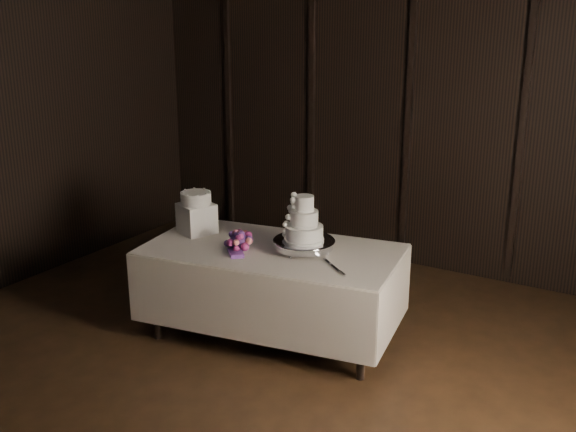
% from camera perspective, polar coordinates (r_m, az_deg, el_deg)
% --- Properties ---
extents(room, '(6.08, 7.08, 3.08)m').
position_cam_1_polar(room, '(3.88, -9.07, 1.15)').
color(room, black).
rests_on(room, ground).
extents(display_table, '(2.13, 1.35, 0.76)m').
position_cam_1_polar(display_table, '(5.40, -1.37, -6.19)').
color(display_table, beige).
rests_on(display_table, ground).
extents(cake_stand, '(0.64, 0.64, 0.09)m').
position_cam_1_polar(cake_stand, '(5.21, 1.36, -2.52)').
color(cake_stand, silver).
rests_on(cake_stand, display_table).
extents(wedding_cake, '(0.34, 0.29, 0.35)m').
position_cam_1_polar(wedding_cake, '(5.15, 1.04, -0.58)').
color(wedding_cake, white).
rests_on(wedding_cake, cake_stand).
extents(bouquet, '(0.48, 0.48, 0.19)m').
position_cam_1_polar(bouquet, '(5.26, -4.14, -2.16)').
color(bouquet, '#C15268').
rests_on(bouquet, display_table).
extents(box_pedestal, '(0.34, 0.34, 0.25)m').
position_cam_1_polar(box_pedestal, '(5.66, -7.73, -0.19)').
color(box_pedestal, white).
rests_on(box_pedestal, display_table).
extents(small_cake, '(0.26, 0.26, 0.10)m').
position_cam_1_polar(small_cake, '(5.61, -7.80, 1.52)').
color(small_cake, white).
rests_on(small_cake, box_pedestal).
extents(cake_knife, '(0.30, 0.25, 0.01)m').
position_cam_1_polar(cake_knife, '(4.93, 3.72, -4.16)').
color(cake_knife, silver).
rests_on(cake_knife, display_table).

